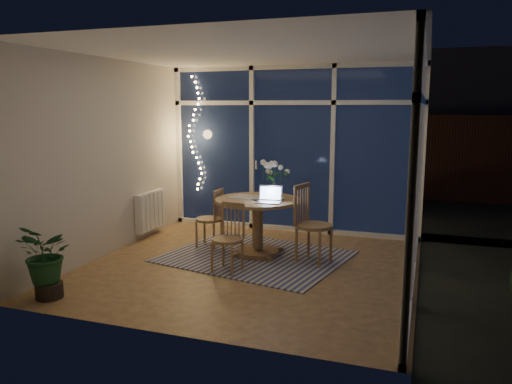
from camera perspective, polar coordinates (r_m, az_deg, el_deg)
floor at (r=6.29m, az=-0.72°, el=-8.51°), size 4.00×4.00×0.00m
ceiling at (r=6.00m, az=-0.78°, el=15.78°), size 4.00×4.00×0.00m
wall_back at (r=7.91m, az=4.18°, el=4.86°), size 4.00×0.04×2.60m
wall_front at (r=4.20m, az=-10.03°, el=0.43°), size 4.00×0.04×2.60m
wall_left at (r=6.94m, az=-16.52°, el=3.81°), size 0.04×4.00×2.60m
wall_right at (r=5.66m, az=18.70°, el=2.44°), size 0.04×4.00×2.60m
window_wall_back at (r=7.87m, az=4.10°, el=4.84°), size 4.00×0.10×2.60m
window_wall_right at (r=5.66m, az=18.29°, el=2.46°), size 0.10×4.00×2.60m
radiator at (r=7.79m, az=-12.01°, el=-2.10°), size 0.10×0.70×0.58m
fairy_lights at (r=8.36m, az=-7.09°, el=6.62°), size 0.24×0.10×1.85m
garden_patio at (r=10.92m, az=10.69°, el=-1.15°), size 12.00×6.00×0.10m
garden_fence at (r=11.35m, az=8.72°, el=4.22°), size 11.00×0.08×1.80m
neighbour_roof at (r=14.22m, az=12.29°, el=10.45°), size 7.00×3.00×2.20m
garden_shrubs at (r=9.57m, az=1.64°, el=0.60°), size 0.90×0.90×0.90m
rug at (r=6.67m, az=-0.10°, el=-7.38°), size 2.55×2.20×0.01m
dining_table at (r=6.66m, az=0.18°, el=-4.04°), size 1.32×1.32×0.77m
chair_left at (r=7.06m, az=-5.41°, el=-2.95°), size 0.39×0.39×0.85m
chair_right at (r=6.33m, az=6.67°, el=-3.65°), size 0.58×0.58×1.02m
chair_front at (r=5.98m, az=-3.32°, el=-5.27°), size 0.44×0.44×0.84m
laptop at (r=6.31m, az=1.45°, el=-0.22°), size 0.33×0.29×0.22m
flower_vase at (r=6.72m, az=2.08°, el=0.34°), size 0.24×0.24×0.21m
bowl at (r=6.48m, az=2.68°, el=-0.79°), size 0.18×0.18×0.04m
newspapers at (r=6.68m, az=-0.83°, el=-0.59°), size 0.43×0.33×0.01m
phone at (r=6.48m, az=-0.16°, el=-0.92°), size 0.11×0.09×0.01m
potted_plant at (r=5.62m, az=-22.75°, el=-7.46°), size 0.68×0.64×0.76m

